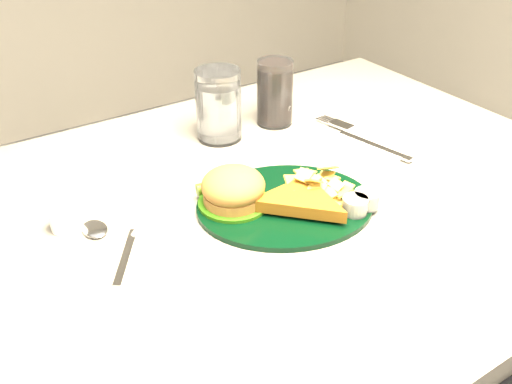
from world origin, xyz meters
TOP-DOWN VIEW (x-y plane):
  - table at (0.00, 0.00)m, footprint 1.20×0.80m
  - dinner_plate at (0.05, -0.03)m, footprint 0.33×0.30m
  - water_glass at (0.09, 0.22)m, footprint 0.09×0.09m
  - cola_glass at (0.21, 0.21)m, footprint 0.08×0.08m
  - fork_napkin at (0.29, 0.04)m, footprint 0.18×0.22m
  - spoon at (-0.19, -0.02)m, footprint 0.12×0.16m
  - ramekin at (-0.23, 0.09)m, footprint 0.04×0.04m
  - wrapped_straw at (-0.09, 0.09)m, footprint 0.20×0.19m

SIDE VIEW (x-z plane):
  - table at x=0.00m, z-range 0.00..0.75m
  - wrapped_straw at x=-0.09m, z-range 0.75..0.76m
  - spoon at x=-0.19m, z-range 0.75..0.76m
  - fork_napkin at x=0.29m, z-range 0.75..0.76m
  - ramekin at x=-0.23m, z-range 0.75..0.78m
  - dinner_plate at x=0.05m, z-range 0.75..0.81m
  - cola_glass at x=0.21m, z-range 0.75..0.87m
  - water_glass at x=0.09m, z-range 0.75..0.88m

